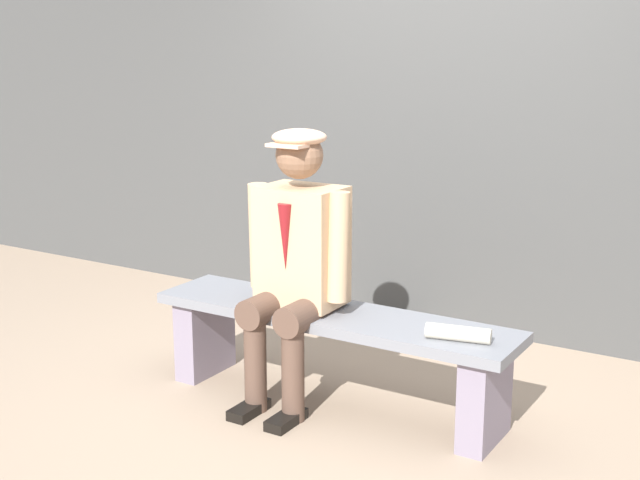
% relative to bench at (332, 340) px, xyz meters
% --- Properties ---
extents(ground_plane, '(30.00, 30.00, 0.00)m').
position_rel_bench_xyz_m(ground_plane, '(0.00, 0.00, -0.34)').
color(ground_plane, tan).
extents(bench, '(1.88, 0.43, 0.49)m').
position_rel_bench_xyz_m(bench, '(0.00, 0.00, 0.00)').
color(bench, slate).
rests_on(bench, ground).
extents(seated_man, '(0.57, 0.58, 1.37)m').
position_rel_bench_xyz_m(seated_man, '(0.17, 0.05, 0.43)').
color(seated_man, tan).
rests_on(seated_man, ground).
extents(rolled_magazine, '(0.30, 0.13, 0.07)m').
position_rel_bench_xyz_m(rolled_magazine, '(-0.69, 0.07, 0.18)').
color(rolled_magazine, beige).
rests_on(rolled_magazine, bench).
extents(stadium_wall, '(12.00, 0.24, 2.19)m').
position_rel_bench_xyz_m(stadium_wall, '(0.00, -1.52, 0.76)').
color(stadium_wall, '#444544').
rests_on(stadium_wall, ground).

